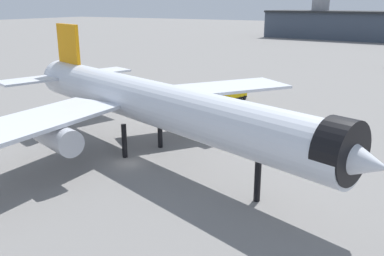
% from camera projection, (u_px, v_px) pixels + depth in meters
% --- Properties ---
extents(ground, '(900.00, 900.00, 0.00)m').
position_uv_depth(ground, '(129.00, 163.00, 56.68)').
color(ground, slate).
extents(airliner_near_gate, '(63.20, 56.34, 17.47)m').
position_uv_depth(airliner_near_gate, '(152.00, 104.00, 57.06)').
color(airliner_near_gate, silver).
rests_on(airliner_near_gate, ground).
extents(service_truck_front, '(3.95, 5.95, 3.00)m').
position_uv_depth(service_truck_front, '(235.00, 93.00, 92.96)').
color(service_truck_front, black).
rests_on(service_truck_front, ground).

